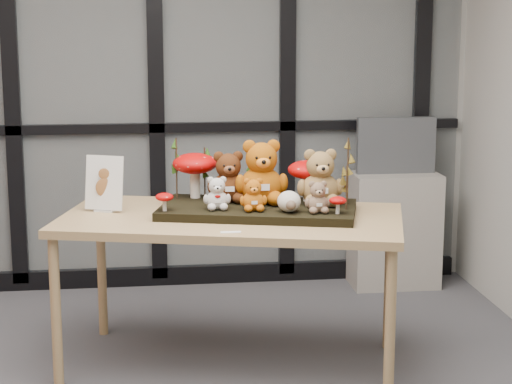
{
  "coord_description": "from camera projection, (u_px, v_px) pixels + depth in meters",
  "views": [
    {
      "loc": [
        0.33,
        -3.48,
        1.82
      ],
      "look_at": [
        0.9,
        0.96,
        0.92
      ],
      "focal_mm": 65.0,
      "sensor_mm": 36.0,
      "label": 1
    }
  ],
  "objects": [
    {
      "name": "room_shell",
      "position": [
        45.0,
        45.0,
        3.37
      ],
      "size": [
        5.0,
        5.0,
        5.0
      ],
      "color": "#ACABA3",
      "rests_on": "floor"
    },
    {
      "name": "glass_partition",
      "position": [
        84.0,
        71.0,
        5.83
      ],
      "size": [
        4.9,
        0.06,
        2.78
      ],
      "color": "#2D383F",
      "rests_on": "floor"
    },
    {
      "name": "display_table",
      "position": [
        231.0,
        229.0,
        4.63
      ],
      "size": [
        1.85,
        1.25,
        0.79
      ],
      "rotation": [
        0.0,
        0.0,
        -0.26
      ],
      "color": "tan",
      "rests_on": "floor"
    },
    {
      "name": "diorama_tray",
      "position": [
        258.0,
        210.0,
        4.66
      ],
      "size": [
        1.06,
        0.72,
        0.04
      ],
      "primitive_type": "cube",
      "rotation": [
        0.0,
        0.0,
        -0.26
      ],
      "color": "black",
      "rests_on": "display_table"
    },
    {
      "name": "bear_pooh_yellow",
      "position": [
        261.0,
        168.0,
        4.69
      ],
      "size": [
        0.33,
        0.31,
        0.36
      ],
      "primitive_type": null,
      "rotation": [
        0.0,
        0.0,
        -0.26
      ],
      "color": "#AD550A",
      "rests_on": "diorama_tray"
    },
    {
      "name": "bear_brown_medium",
      "position": [
        228.0,
        174.0,
        4.73
      ],
      "size": [
        0.26,
        0.25,
        0.29
      ],
      "primitive_type": null,
      "rotation": [
        0.0,
        0.0,
        -0.26
      ],
      "color": "#4C240E",
      "rests_on": "diorama_tray"
    },
    {
      "name": "bear_tan_back",
      "position": [
        320.0,
        174.0,
        4.65
      ],
      "size": [
        0.29,
        0.27,
        0.31
      ],
      "primitive_type": null,
      "rotation": [
        0.0,
        0.0,
        -0.26
      ],
      "color": "olive",
      "rests_on": "diorama_tray"
    },
    {
      "name": "bear_small_yellow",
      "position": [
        253.0,
        193.0,
        4.53
      ],
      "size": [
        0.16,
        0.15,
        0.18
      ],
      "primitive_type": null,
      "rotation": [
        0.0,
        0.0,
        -0.26
      ],
      "color": "#C05E0F",
      "rests_on": "diorama_tray"
    },
    {
      "name": "bear_white_bow",
      "position": [
        217.0,
        191.0,
        4.56
      ],
      "size": [
        0.16,
        0.16,
        0.18
      ],
      "primitive_type": null,
      "rotation": [
        0.0,
        0.0,
        -0.26
      ],
      "color": "silver",
      "rests_on": "diorama_tray"
    },
    {
      "name": "bear_beige_small",
      "position": [
        318.0,
        195.0,
        4.49
      ],
      "size": [
        0.16,
        0.15,
        0.17
      ],
      "primitive_type": null,
      "rotation": [
        0.0,
        0.0,
        -0.26
      ],
      "color": "#83644C",
      "rests_on": "diorama_tray"
    },
    {
      "name": "plush_cream_hedgehog",
      "position": [
        289.0,
        200.0,
        4.5
      ],
      "size": [
        0.11,
        0.1,
        0.12
      ],
      "primitive_type": null,
      "rotation": [
        0.0,
        0.0,
        -0.26
      ],
      "color": "silver",
      "rests_on": "diorama_tray"
    },
    {
      "name": "mushroom_back_left",
      "position": [
        195.0,
        173.0,
        4.83
      ],
      "size": [
        0.23,
        0.23,
        0.26
      ],
      "primitive_type": null,
      "color": "#AD0605",
      "rests_on": "diorama_tray"
    },
    {
      "name": "mushroom_back_right",
      "position": [
        308.0,
        179.0,
        4.75
      ],
      "size": [
        0.21,
        0.21,
        0.23
      ],
      "primitive_type": null,
      "color": "#AD0605",
      "rests_on": "diorama_tray"
    },
    {
      "name": "mushroom_front_left",
      "position": [
        164.0,
        201.0,
        4.53
      ],
      "size": [
        0.09,
        0.09,
        0.1
      ],
      "primitive_type": null,
      "color": "#AD0605",
      "rests_on": "diorama_tray"
    },
    {
      "name": "mushroom_front_right",
      "position": [
        338.0,
        204.0,
        4.46
      ],
      "size": [
        0.08,
        0.08,
        0.09
      ],
      "primitive_type": null,
      "color": "#AD0605",
      "rests_on": "diorama_tray"
    },
    {
      "name": "sprig_green_far_left",
      "position": [
        177.0,
        168.0,
        4.8
      ],
      "size": [
        0.05,
        0.05,
        0.32
      ],
      "primitive_type": null,
      "color": "#123A0D",
      "rests_on": "diorama_tray"
    },
    {
      "name": "sprig_green_mid_left",
      "position": [
        205.0,
        172.0,
        4.84
      ],
      "size": [
        0.05,
        0.05,
        0.26
      ],
      "primitive_type": null,
      "color": "#123A0D",
      "rests_on": "diorama_tray"
    },
    {
      "name": "sprig_dry_far_right",
      "position": [
        348.0,
        171.0,
        4.66
      ],
      "size": [
        0.05,
        0.05,
        0.34
      ],
      "primitive_type": null,
      "color": "brown",
      "rests_on": "diorama_tray"
    },
    {
      "name": "sprig_dry_mid_right",
      "position": [
        347.0,
        188.0,
        4.55
      ],
      "size": [
        0.05,
        0.05,
        0.22
      ],
      "primitive_type": null,
      "color": "brown",
      "rests_on": "diorama_tray"
    },
    {
      "name": "sprig_green_centre",
      "position": [
        254.0,
        181.0,
        4.82
      ],
      "size": [
        0.05,
        0.05,
        0.18
      ],
      "primitive_type": null,
      "color": "#123A0D",
      "rests_on": "diorama_tray"
    },
    {
      "name": "sign_holder",
      "position": [
        104.0,
        186.0,
        4.69
      ],
      "size": [
        0.21,
        0.12,
        0.29
      ],
      "rotation": [
        0.0,
        0.0,
        -0.38
      ],
      "color": "silver",
      "rests_on": "display_table"
    },
    {
      "name": "label_card",
      "position": [
        231.0,
        232.0,
        4.28
      ],
      "size": [
        0.09,
        0.03,
        0.0
      ],
      "primitive_type": "cube",
      "color": "white",
      "rests_on": "display_table"
    },
    {
      "name": "cabinet",
      "position": [
        394.0,
        230.0,
        6.08
      ],
      "size": [
        0.56,
        0.33,
        0.75
      ],
      "primitive_type": "cube",
      "color": "#9C958B",
      "rests_on": "floor"
    },
    {
      "name": "monitor",
      "position": [
        396.0,
        145.0,
        5.99
      ],
      "size": [
        0.52,
        0.05,
        0.37
      ],
      "color": "#4A4D52",
      "rests_on": "cabinet"
    }
  ]
}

